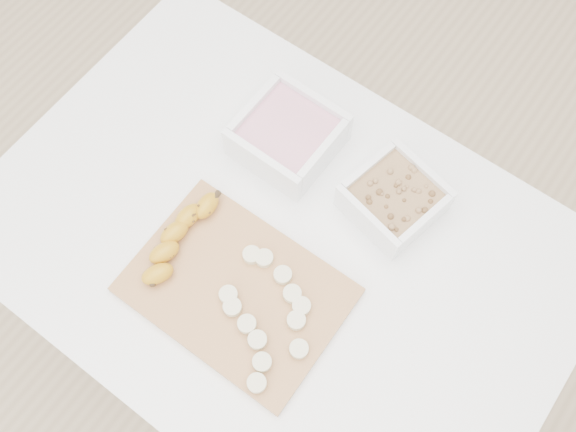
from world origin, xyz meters
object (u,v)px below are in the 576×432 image
Objects in this scene: table at (278,261)px; bowl_yogurt at (288,135)px; cutting_board at (237,290)px; banana at (178,239)px; bowl_granola at (394,199)px.

bowl_yogurt is (-0.10, 0.16, 0.13)m from table.
banana is (-0.13, 0.01, 0.02)m from cutting_board.
bowl_granola is at bearing 66.21° from cutting_board.
banana reaches higher than cutting_board.
cutting_board reaches higher than table.
bowl_yogurt reaches higher than bowl_granola.
table is 2.92× the size of cutting_board.
bowl_yogurt is at bearing 109.10° from cutting_board.
table is 0.15m from cutting_board.
banana is (-0.13, -0.10, 0.13)m from table.
bowl_granola is (0.22, 0.01, -0.00)m from bowl_yogurt.
cutting_board is at bearing -113.79° from bowl_granola.
banana is (-0.25, -0.27, -0.00)m from bowl_granola.
table is 6.06× the size of bowl_yogurt.
table is at bearing -124.98° from bowl_granola.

